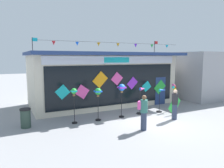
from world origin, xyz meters
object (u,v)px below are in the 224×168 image
Objects in this scene: wind_spinner_far_left at (74,96)px; trash_bin at (26,118)px; person_mid_plaza at (143,112)px; display_kite_on_ground at (174,105)px; wind_spinner_center_left at (122,90)px; wind_spinner_right at (161,98)px; person_near_camera at (175,104)px; wind_spinner_left at (98,94)px; wind_spinner_center_right at (141,98)px; kite_shop_building at (103,78)px; wind_spinner_far_right at (174,92)px.

trash_bin is at bearing 169.26° from wind_spinner_far_left.
person_mid_plaza is 3.61m from display_kite_on_ground.
wind_spinner_center_left is 2.90m from wind_spinner_right.
person_near_camera reaches higher than wind_spinner_right.
wind_spinner_left reaches higher than trash_bin.
wind_spinner_left reaches higher than wind_spinner_right.
wind_spinner_center_right reaches higher than display_kite_on_ground.
wind_spinner_far_left is 4.23m from wind_spinner_center_right.
wind_spinner_left is 1.22× the size of wind_spinner_right.
wind_spinner_center_right is 2.02m from display_kite_on_ground.
kite_shop_building is 3.98m from wind_spinner_center_right.
wind_spinner_far_left reaches higher than wind_spinner_far_right.
wind_spinner_right reaches higher than display_kite_on_ground.
wind_spinner_right is (5.58, -0.20, -0.54)m from wind_spinner_far_left.
wind_spinner_center_right is 6.57m from trash_bin.
trash_bin is (-5.66, -3.32, -1.42)m from kite_shop_building.
wind_spinner_center_right is (4.21, -0.01, -0.47)m from wind_spinner_far_left.
wind_spinner_far_right reaches higher than wind_spinner_right.
kite_shop_building is at bearing 119.58° from wind_spinner_right.
wind_spinner_right is 1.53× the size of trash_bin.
person_near_camera is 1.49× the size of display_kite_on_ground.
person_near_camera is at bearing -71.87° from kite_shop_building.
kite_shop_building reaches higher than wind_spinner_center_right.
kite_shop_building reaches higher than wind_spinner_right.
wind_spinner_center_right is at bearing 148.92° from display_kite_on_ground.
kite_shop_building is 3.93m from wind_spinner_center_left.
wind_spinner_far_left is 6.06m from display_kite_on_ground.
wind_spinner_center_right is 2.06m from person_near_camera.
wind_spinner_far_left is 3.63m from person_mid_plaza.
display_kite_on_ground is (4.60, -0.94, -0.85)m from wind_spinner_left.
wind_spinner_right is 1.06m from wind_spinner_far_right.
person_near_camera is (-0.42, -1.63, -0.07)m from wind_spinner_right.
wind_spinner_far_left is 1.65× the size of display_kite_on_ground.
wind_spinner_center_right is at bearing 88.24° from person_near_camera.
kite_shop_building reaches higher than person_mid_plaza.
wind_spinner_far_left is 1.04× the size of wind_spinner_left.
person_mid_plaza is (-1.61, -2.46, -0.10)m from wind_spinner_center_right.
trash_bin is (-2.33, 0.44, -0.97)m from wind_spinner_far_left.
person_near_camera is (-1.43, -1.61, -0.36)m from wind_spinner_far_right.
wind_spinner_left is 1.07× the size of person_near_camera.
kite_shop_building is 6.36m from person_mid_plaza.
display_kite_on_ground is at bearing -10.19° from trash_bin.
display_kite_on_ground is (2.58, -4.80, -1.30)m from kite_shop_building.
wind_spinner_left is 4.31m from wind_spinner_right.
wind_spinner_far_right is at bearing -9.59° from person_mid_plaza.
wind_spinner_center_left reaches higher than wind_spinner_left.
person_near_camera is 1.00× the size of person_mid_plaza.
kite_shop_building is at bearing 48.48° from wind_spinner_far_left.
wind_spinner_center_right is 0.98× the size of person_near_camera.
wind_spinner_far_right reaches higher than person_mid_plaza.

